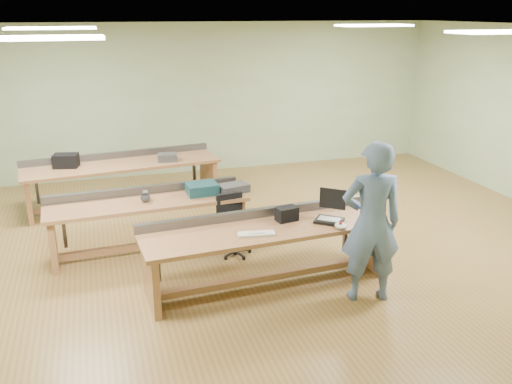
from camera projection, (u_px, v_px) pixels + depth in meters
floor at (255, 245)px, 7.78m from camera, size 10.00×10.00×0.00m
ceiling at (255, 27)px, 6.83m from camera, size 10.00×10.00×0.00m
wall_back at (198, 99)px, 10.93m from camera, size 10.00×0.04×3.00m
wall_front at (426, 274)px, 3.68m from camera, size 10.00×0.04×3.00m
fluor_panels at (255, 30)px, 6.84m from camera, size 6.20×3.50×0.03m
workbench_front at (267, 241)px, 6.53m from camera, size 3.09×1.01×0.86m
workbench_mid at (148, 213)px, 7.44m from camera, size 2.75×0.88×0.86m
workbench_back at (123, 173)px, 9.24m from camera, size 3.33×1.24×0.86m
person at (371, 223)px, 6.07m from camera, size 0.77×0.59×1.89m
laptop_base at (329, 220)px, 6.61m from camera, size 0.42×0.41×0.04m
laptop_screen at (333, 199)px, 6.65m from camera, size 0.27×0.22×0.26m
keyboard at (256, 234)px, 6.22m from camera, size 0.45×0.20×0.02m
trackball_mouse at (341, 226)px, 6.40m from camera, size 0.15×0.17×0.07m
camera_bag at (287, 214)px, 6.63m from camera, size 0.28×0.21×0.17m
task_chair at (234, 233)px, 7.42m from camera, size 0.52×0.52×0.84m
parts_bin_teal at (202, 189)px, 7.60m from camera, size 0.44×0.34×0.15m
parts_bin_grey at (233, 188)px, 7.68m from camera, size 0.47×0.36×0.11m
mug at (145, 198)px, 7.29m from camera, size 0.17×0.17×0.10m
drinks_can at (146, 195)px, 7.39m from camera, size 0.08×0.08×0.12m
storage_box_back at (66, 161)px, 8.89m from camera, size 0.43×0.35×0.22m
tray_back at (168, 157)px, 9.27m from camera, size 0.35×0.28×0.13m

